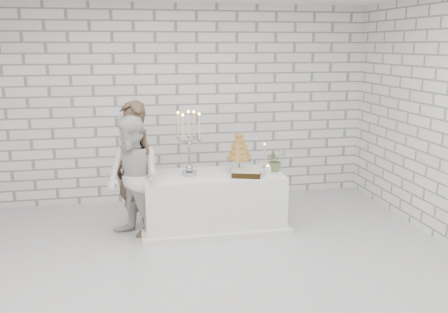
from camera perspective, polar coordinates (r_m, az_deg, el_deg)
ground at (r=5.43m, az=-2.44°, el=-13.01°), size 6.00×5.00×0.01m
wall_back at (r=7.41m, az=-5.58°, el=6.18°), size 6.00×0.01×3.00m
wall_front at (r=2.59m, az=5.92°, el=-7.12°), size 6.00×0.01×3.00m
cake_table at (r=6.35m, az=-1.24°, el=-5.36°), size 1.80×0.80×0.75m
groom at (r=6.18m, az=-10.67°, el=-1.43°), size 0.71×0.75×1.72m
bride at (r=5.98m, az=-10.77°, el=-2.67°), size 0.94×0.97×1.57m
candelabra at (r=6.09m, az=-4.21°, el=1.58°), size 0.40×0.40×0.85m
croquembouche at (r=6.32m, az=1.82°, el=0.60°), size 0.42×0.42×0.54m
chocolate_cake at (r=6.13m, az=2.69°, el=-2.00°), size 0.42×0.36×0.08m
pillar_candle at (r=6.20m, az=5.27°, el=-1.69°), size 0.10×0.10×0.12m
extra_taper at (r=6.55m, az=4.83°, el=0.03°), size 0.06×0.06×0.32m
flowers at (r=6.39m, az=6.16°, el=-0.43°), size 0.30×0.26×0.30m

